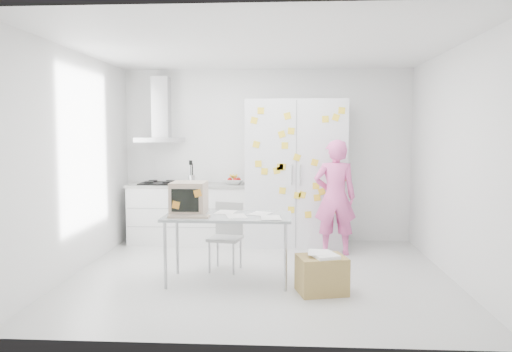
# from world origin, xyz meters

# --- Properties ---
(floor) EXTENTS (4.50, 4.00, 0.02)m
(floor) POSITION_xyz_m (0.00, 0.00, -0.01)
(floor) COLOR silver
(floor) RESTS_ON ground
(walls) EXTENTS (4.52, 4.01, 2.70)m
(walls) POSITION_xyz_m (0.00, 0.72, 1.35)
(walls) COLOR white
(walls) RESTS_ON ground
(ceiling) EXTENTS (4.50, 4.00, 0.02)m
(ceiling) POSITION_xyz_m (0.00, 0.00, 2.70)
(ceiling) COLOR white
(ceiling) RESTS_ON walls
(counter_run) EXTENTS (1.84, 0.63, 1.28)m
(counter_run) POSITION_xyz_m (-1.20, 1.70, 0.47)
(counter_run) COLOR white
(counter_run) RESTS_ON ground
(range_hood) EXTENTS (0.70, 0.48, 1.01)m
(range_hood) POSITION_xyz_m (-1.65, 1.84, 1.96)
(range_hood) COLOR silver
(range_hood) RESTS_ON walls
(tall_cabinet) EXTENTS (1.50, 0.68, 2.20)m
(tall_cabinet) POSITION_xyz_m (0.45, 1.67, 1.10)
(tall_cabinet) COLOR silver
(tall_cabinet) RESTS_ON ground
(person) EXTENTS (0.60, 0.40, 1.62)m
(person) POSITION_xyz_m (0.99, 1.10, 0.81)
(person) COLOR pink
(person) RESTS_ON ground
(desk) EXTENTS (1.44, 0.73, 1.14)m
(desk) POSITION_xyz_m (-0.65, -0.26, 0.87)
(desk) COLOR #939A9C
(desk) RESTS_ON ground
(chair) EXTENTS (0.44, 0.44, 0.84)m
(chair) POSITION_xyz_m (-0.43, 0.23, 0.47)
(chair) COLOR #A1A2A0
(chair) RESTS_ON ground
(cardboard_box) EXTENTS (0.58, 0.50, 0.44)m
(cardboard_box) POSITION_xyz_m (0.69, -0.64, 0.21)
(cardboard_box) COLOR #A68948
(cardboard_box) RESTS_ON ground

